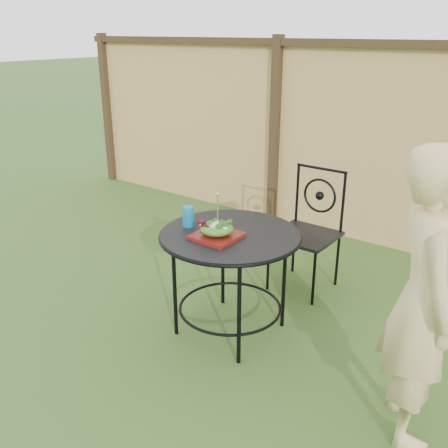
# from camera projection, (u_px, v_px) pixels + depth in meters

# --- Properties ---
(ground) EXTENTS (60.00, 60.00, 0.00)m
(ground) POSITION_uv_depth(u_px,v_px,m) (265.00, 359.00, 3.15)
(ground) COLOR #244616
(ground) RESTS_ON ground
(fence) EXTENTS (8.00, 0.12, 1.90)m
(fence) POSITION_uv_depth(u_px,v_px,m) (402.00, 149.00, 4.43)
(fence) COLOR #E7BD72
(fence) RESTS_ON ground
(patio_table) EXTENTS (0.92, 0.92, 0.72)m
(patio_table) POSITION_uv_depth(u_px,v_px,m) (230.00, 253.00, 3.25)
(patio_table) COLOR black
(patio_table) RESTS_ON ground
(patio_chair) EXTENTS (0.46, 0.46, 0.95)m
(patio_chair) POSITION_uv_depth(u_px,v_px,m) (309.00, 227.00, 3.89)
(patio_chair) COLOR black
(patio_chair) RESTS_ON ground
(diner) EXTENTS (0.58, 0.66, 1.51)m
(diner) POSITION_uv_depth(u_px,v_px,m) (424.00, 301.00, 2.35)
(diner) COLOR tan
(diner) RESTS_ON ground
(salad_plate) EXTENTS (0.27, 0.27, 0.02)m
(salad_plate) POSITION_uv_depth(u_px,v_px,m) (217.00, 236.00, 3.12)
(salad_plate) COLOR #4D120B
(salad_plate) RESTS_ON patio_table
(salad) EXTENTS (0.21, 0.21, 0.08)m
(salad) POSITION_uv_depth(u_px,v_px,m) (217.00, 228.00, 3.10)
(salad) COLOR #235614
(salad) RESTS_ON salad_plate
(fork) EXTENTS (0.01, 0.01, 0.18)m
(fork) POSITION_uv_depth(u_px,v_px,m) (218.00, 209.00, 3.05)
(fork) COLOR silver
(fork) RESTS_ON salad
(drinking_glass) EXTENTS (0.08, 0.08, 0.14)m
(drinking_glass) POSITION_uv_depth(u_px,v_px,m) (188.00, 216.00, 3.29)
(drinking_glass) COLOR #0D7599
(drinking_glass) RESTS_ON patio_table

